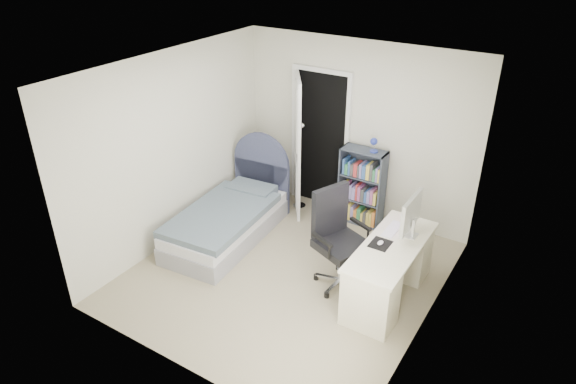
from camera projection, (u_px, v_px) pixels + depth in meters
The scene contains 8 objects.
room_shell at pixel (287, 182), 5.69m from camera, with size 3.50×3.70×2.60m.
door at pixel (306, 142), 7.27m from camera, with size 0.92×0.70×2.06m.
bed at pixel (230, 218), 6.91m from camera, with size 1.06×2.00×1.19m.
nightstand at pixel (269, 171), 7.88m from camera, with size 0.42×0.42×0.61m.
floor_lamp at pixel (300, 174), 7.46m from camera, with size 0.19×0.19×1.36m.
bookcase at pixel (362, 190), 7.12m from camera, with size 0.62×0.27×1.32m.
desk at pixel (390, 268), 5.71m from camera, with size 0.58×1.45×1.19m.
office_chair at pixel (337, 234), 5.85m from camera, with size 0.69×0.70×1.20m.
Camera 1 is at (2.71, -4.30, 3.82)m, focal length 32.00 mm.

